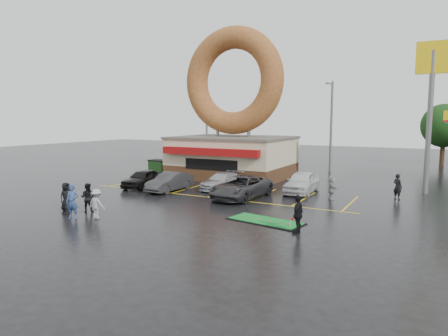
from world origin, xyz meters
The scene contains 20 objects.
ground centered at (0.00, 0.00, 0.00)m, with size 120.00×120.00×0.00m, color black.
donut_shop centered at (-3.00, 12.97, 4.46)m, with size 10.20×8.70×13.50m.
shell_sign centered at (13.00, 12.00, 7.38)m, with size 2.20×0.36×10.60m.
streetlight_left centered at (-10.00, 19.92, 4.78)m, with size 0.40×2.21×9.00m.
streetlight_mid centered at (4.00, 20.92, 4.78)m, with size 0.40×2.21×9.00m.
tree_far_d centered at (14.00, 32.00, 4.53)m, with size 4.90×4.90×7.00m.
car_black centered at (-6.39, 4.34, 0.70)m, with size 1.65×4.09×1.39m, color black.
car_dgrey centered at (-3.61, 4.06, 0.69)m, with size 1.46×4.18×1.38m, color #2F2F32.
car_silver centered at (-0.61, 6.58, 0.63)m, with size 1.75×4.31×1.25m, color #ADADB3.
car_grey centered at (2.19, 4.21, 0.75)m, with size 2.49×5.40×1.50m, color #2F2F32.
car_white centered at (5.17, 8.00, 0.78)m, with size 1.84×4.58×1.56m, color silver.
person_blue centered at (-3.30, -5.07, 0.93)m, with size 0.68×0.44×1.86m, color navy.
person_blackjkt centered at (-3.78, -3.59, 0.83)m, with size 0.81×0.63×1.67m, color black.
person_hoodie centered at (-2.13, -4.48, 0.80)m, with size 1.04×0.60×1.60m, color #97979A.
person_bystander centered at (-5.13, -3.94, 0.82)m, with size 0.81×0.52×1.65m, color black.
person_cameraman centered at (8.16, -2.03, 0.91)m, with size 1.06×0.44×1.81m, color black.
person_walker_near centered at (7.62, 6.64, 0.79)m, with size 1.46×0.47×1.58m, color gray.
person_walker_far centered at (11.45, 8.69, 0.86)m, with size 0.63×0.41×1.72m, color black.
dumpster centered at (-9.98, 11.02, 0.65)m, with size 1.80×1.20×1.30m, color #1C451A.
putting_green centered at (6.01, -0.74, 0.03)m, with size 4.18×2.34×0.50m.
Camera 1 is at (13.78, -19.54, 5.30)m, focal length 32.00 mm.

